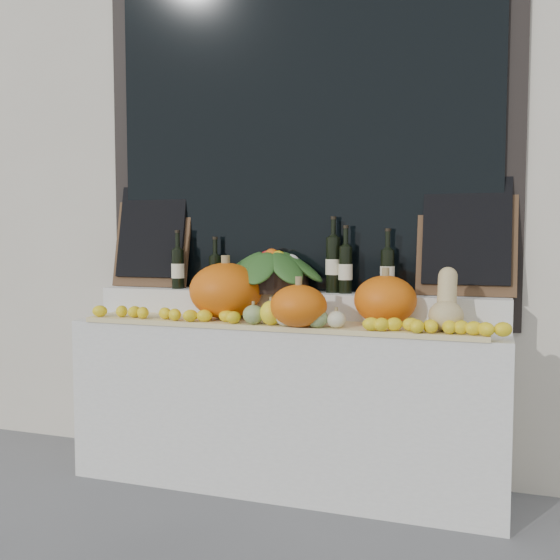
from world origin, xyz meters
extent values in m
cube|color=beige|center=(0.00, 2.25, 2.25)|extent=(7.00, 0.90, 4.50)
cube|color=black|center=(0.00, 1.80, 1.90)|extent=(2.40, 0.04, 2.10)
cube|color=black|center=(0.00, 1.77, 1.90)|extent=(2.20, 0.02, 2.00)
cube|color=silver|center=(0.00, 1.52, 0.44)|extent=(2.30, 0.55, 0.88)
cube|color=silver|center=(0.00, 1.68, 0.96)|extent=(2.30, 0.25, 0.16)
cube|color=tan|center=(0.00, 1.40, 0.89)|extent=(2.10, 0.32, 0.02)
ellipsoid|color=#DF610B|center=(-0.31, 1.45, 1.06)|extent=(0.51, 0.51, 0.30)
ellipsoid|color=#DF610B|center=(0.54, 1.49, 1.03)|extent=(0.40, 0.40, 0.25)
ellipsoid|color=#DF610B|center=(0.15, 1.28, 1.01)|extent=(0.34, 0.34, 0.21)
ellipsoid|color=tan|center=(0.85, 1.36, 0.98)|extent=(0.16, 0.16, 0.15)
cylinder|color=tan|center=(0.85, 1.41, 1.09)|extent=(0.09, 0.14, 0.18)
sphere|color=tan|center=(0.85, 1.45, 1.16)|extent=(0.09, 0.09, 0.09)
ellipsoid|color=#2D5F1C|center=(0.25, 1.28, 0.95)|extent=(0.11, 0.11, 0.09)
cylinder|color=olive|center=(0.25, 1.28, 1.01)|extent=(0.02, 0.02, 0.02)
ellipsoid|color=#2D5F1C|center=(-0.09, 1.29, 0.95)|extent=(0.11, 0.11, 0.10)
cylinder|color=olive|center=(-0.09, 1.29, 1.01)|extent=(0.02, 0.02, 0.02)
ellipsoid|color=beige|center=(0.09, 1.28, 0.94)|extent=(0.09, 0.09, 0.07)
cylinder|color=olive|center=(0.09, 1.28, 0.99)|extent=(0.02, 0.02, 0.02)
ellipsoid|color=yellow|center=(0.01, 1.29, 0.97)|extent=(0.11, 0.11, 0.12)
cylinder|color=olive|center=(0.01, 1.29, 1.04)|extent=(0.02, 0.02, 0.02)
ellipsoid|color=beige|center=(0.34, 1.30, 0.95)|extent=(0.10, 0.10, 0.08)
cylinder|color=olive|center=(0.34, 1.30, 1.00)|extent=(0.02, 0.02, 0.02)
cylinder|color=black|center=(-0.12, 1.66, 1.10)|extent=(0.41, 0.41, 0.12)
cylinder|color=black|center=(-0.70, 1.65, 1.15)|extent=(0.07, 0.07, 0.23)
cylinder|color=black|center=(-0.70, 1.65, 1.32)|extent=(0.03, 0.03, 0.10)
cylinder|color=beige|center=(-0.70, 1.65, 1.14)|extent=(0.08, 0.08, 0.08)
cylinder|color=black|center=(-0.70, 1.65, 1.38)|extent=(0.03, 0.03, 0.02)
cylinder|color=black|center=(-0.49, 1.70, 1.14)|extent=(0.07, 0.07, 0.19)
cylinder|color=black|center=(-0.49, 1.70, 1.28)|extent=(0.03, 0.03, 0.10)
cylinder|color=beige|center=(-0.49, 1.70, 1.13)|extent=(0.08, 0.08, 0.08)
cylinder|color=black|center=(-0.49, 1.70, 1.34)|extent=(0.03, 0.03, 0.02)
cylinder|color=black|center=(0.23, 1.69, 1.19)|extent=(0.08, 0.08, 0.30)
cylinder|color=black|center=(0.23, 1.69, 1.39)|extent=(0.03, 0.03, 0.10)
cylinder|color=beige|center=(0.23, 1.69, 1.18)|extent=(0.08, 0.08, 0.08)
cylinder|color=black|center=(0.23, 1.69, 1.45)|extent=(0.03, 0.03, 0.02)
cylinder|color=black|center=(0.30, 1.67, 1.17)|extent=(0.07, 0.07, 0.25)
cylinder|color=black|center=(0.30, 1.67, 1.34)|extent=(0.03, 0.03, 0.10)
cylinder|color=beige|center=(0.30, 1.67, 1.16)|extent=(0.08, 0.08, 0.08)
cylinder|color=black|center=(0.30, 1.67, 1.40)|extent=(0.03, 0.03, 0.02)
cylinder|color=black|center=(0.53, 1.67, 1.16)|extent=(0.07, 0.07, 0.24)
cylinder|color=black|center=(0.53, 1.67, 1.33)|extent=(0.03, 0.03, 0.10)
cylinder|color=beige|center=(0.53, 1.67, 1.15)|extent=(0.08, 0.08, 0.08)
cylinder|color=black|center=(0.53, 1.67, 1.38)|extent=(0.03, 0.03, 0.02)
cube|color=#4C331E|center=(-0.92, 1.75, 1.35)|extent=(0.50, 0.14, 0.61)
cube|color=black|center=(-0.92, 1.73, 1.38)|extent=(0.44, 0.13, 0.55)
cube|color=#4C331E|center=(0.92, 1.75, 1.35)|extent=(0.50, 0.14, 0.61)
cube|color=black|center=(0.92, 1.73, 1.38)|extent=(0.44, 0.13, 0.55)
camera|label=1|loc=(1.03, -1.63, 1.35)|focal=40.00mm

